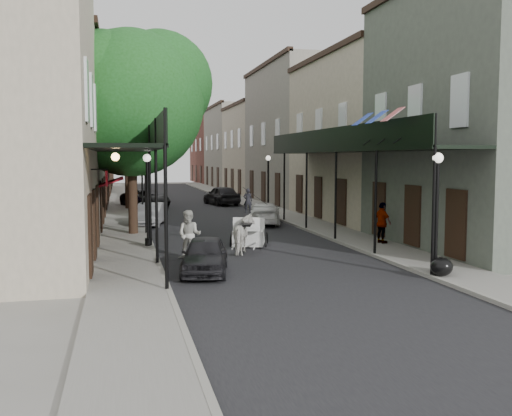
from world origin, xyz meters
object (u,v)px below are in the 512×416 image
car_left_far (145,198)px  car_right_near (265,213)px  pedestrian_walking (189,235)px  car_right_far (221,195)px  lamppost_right_near (436,212)px  horse (245,235)px  pedestrian_sidewalk_left (135,201)px  car_left_mid (150,214)px  lamppost_right_far (268,183)px  tree_near (140,98)px  tree_far (132,127)px  lamppost_left (148,198)px  car_left_near (205,255)px  carriage (250,222)px  pedestrian_sidewalk_right (382,223)px

car_left_far → car_right_near: bearing=-90.0°
pedestrian_walking → car_right_far: (5.37, 23.66, -0.14)m
lamppost_right_near → pedestrian_walking: 8.63m
horse → pedestrian_sidewalk_left: (-3.63, 17.10, 0.14)m
car_left_far → car_left_mid: bearing=-116.2°
lamppost_right_far → car_right_near: bearing=-106.9°
tree_near → car_right_near: size_ratio=2.28×
tree_near → tree_far: 14.02m
lamppost_right_near → pedestrian_walking: (-6.87, 5.09, -1.15)m
lamppost_left → car_right_far: size_ratio=0.83×
car_left_near → car_left_mid: (-1.00, 13.59, 0.02)m
carriage → pedestrian_sidewalk_left: 15.53m
lamppost_right_far → tree_far: bearing=143.5°
lamppost_left → lamppost_right_far: 14.53m
horse → carriage: 2.30m
pedestrian_sidewalk_right → pedestrian_sidewalk_left: bearing=15.2°
pedestrian_sidewalk_left → car_left_far: 5.02m
car_left_near → lamppost_left: bearing=116.8°
pedestrian_sidewalk_right → car_left_far: pedestrian_sidewalk_right is taller
carriage → car_right_near: (2.48, 7.09, -0.34)m
lamppost_right_near → pedestrian_sidewalk_right: size_ratio=2.16×
car_left_mid → pedestrian_walking: bearing=-72.7°
horse → lamppost_left: bearing=-14.4°
horse → car_right_near: horse is taller
pedestrian_sidewalk_left → lamppost_right_near: bearing=77.5°
pedestrian_walking → car_left_far: bearing=116.4°
pedestrian_walking → car_left_near: 2.70m
car_left_mid → car_left_far: 11.83m
lamppost_right_near → pedestrian_sidewalk_left: bearing=109.9°
tree_far → pedestrian_sidewalk_right: (9.67, -19.85, -4.86)m
pedestrian_walking → pedestrian_sidewalk_left: (-1.43, 17.80, -0.02)m
horse → pedestrian_sidewalk_left: bearing=-60.4°
lamppost_left → car_left_mid: 8.14m
lamppost_right_far → car_left_far: (-7.43, 7.83, -1.38)m
pedestrian_sidewalk_right → car_left_far: (-8.75, 21.51, -0.31)m
pedestrian_sidewalk_left → car_left_mid: pedestrian_sidewalk_left is taller
tree_near → lamppost_left: size_ratio=2.60×
tree_near → lamppost_right_far: tree_near is taller
pedestrian_sidewalk_right → car_left_far: bearing=7.2°
car_left_mid → lamppost_right_far: bearing=40.4°
tree_far → pedestrian_walking: 21.71m
lamppost_left → pedestrian_sidewalk_left: 14.93m
pedestrian_sidewalk_right → car_right_far: size_ratio=0.38×
carriage → car_left_mid: bearing=132.5°
pedestrian_sidewalk_right → car_right_near: 9.19m
car_right_near → carriage: bearing=85.2°
carriage → car_right_far: carriage is taller
lamppost_left → car_right_far: 21.85m
horse → car_left_mid: 10.65m
horse → pedestrian_walking: size_ratio=0.97×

